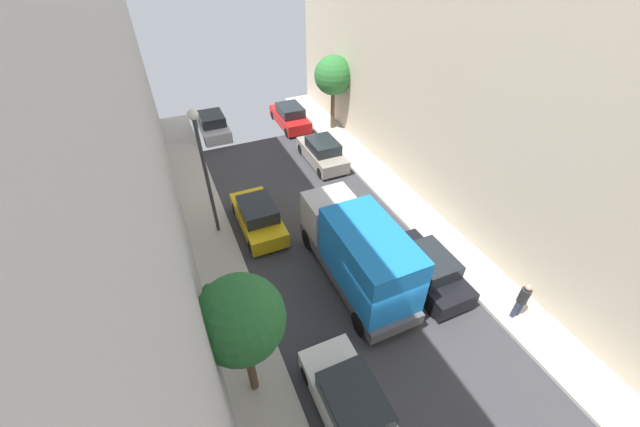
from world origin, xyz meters
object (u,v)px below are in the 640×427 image
parked_car_right_3 (322,152)px  parked_car_right_2 (427,269)px  pedestrian (522,299)px  delivery_truck (358,251)px  street_tree_1 (333,76)px  lamp_post (203,158)px  street_tree_2 (240,320)px  potted_plant_0 (209,291)px  parked_car_left_2 (352,405)px  parked_car_right_4 (290,117)px  parked_car_left_4 (213,125)px  parked_car_left_3 (258,217)px

parked_car_right_3 → parked_car_right_2: bearing=-90.0°
pedestrian → delivery_truck: bearing=139.4°
street_tree_1 → lamp_post: lamp_post is taller
street_tree_2 → lamp_post: (0.55, 8.19, 0.42)m
parked_car_right_2 → street_tree_2: size_ratio=0.87×
parked_car_right_3 → lamp_post: bearing=-151.6°
parked_car_right_3 → potted_plant_0: parked_car_right_3 is taller
pedestrian → potted_plant_0: 11.88m
street_tree_2 → street_tree_1: bearing=57.1°
parked_car_left_2 → parked_car_right_4: (5.40, 19.88, 0.00)m
parked_car_right_3 → lamp_post: (-7.30, -3.95, 3.42)m
street_tree_2 → lamp_post: bearing=86.2°
parked_car_left_4 → parked_car_right_4: bearing=-8.9°
parked_car_left_3 → lamp_post: bearing=165.3°
parked_car_right_2 → lamp_post: size_ratio=0.68×
street_tree_2 → delivery_truck: bearing=27.6°
parked_car_left_2 → street_tree_1: street_tree_1 is taller
parked_car_right_3 → potted_plant_0: (-8.46, -7.92, -0.18)m
parked_car_left_4 → street_tree_1: 8.94m
parked_car_left_4 → delivery_truck: delivery_truck is taller
parked_car_right_2 → street_tree_1: (2.58, 14.56, 3.11)m
potted_plant_0 → parked_car_right_2: bearing=-17.3°
parked_car_right_2 → parked_car_right_3: same height
parked_car_left_2 → parked_car_left_4: size_ratio=1.00×
parked_car_right_3 → street_tree_1: (2.58, 4.00, 3.11)m
parked_car_left_3 → parked_car_right_2: bearing=-48.6°
parked_car_right_2 → street_tree_2: street_tree_2 is taller
parked_car_right_2 → potted_plant_0: bearing=162.7°
street_tree_1 → potted_plant_0: 16.57m
parked_car_left_4 → lamp_post: bearing=-100.3°
pedestrian → parked_car_right_4: bearing=96.0°
parked_car_right_2 → parked_car_right_4: 16.27m
parked_car_left_3 → parked_car_right_3: same height
street_tree_1 → potted_plant_0: street_tree_1 is taller
street_tree_1 → street_tree_2: bearing=-122.9°
pedestrian → potted_plant_0: size_ratio=2.43×
street_tree_1 → lamp_post: (-9.88, -7.94, 0.31)m
street_tree_2 → potted_plant_0: size_ratio=6.82×
parked_car_left_4 → lamp_post: 11.20m
parked_car_right_3 → lamp_post: 8.97m
parked_car_left_2 → lamp_post: bearing=100.5°
parked_car_right_4 → pedestrian: pedestrian is taller
delivery_truck → street_tree_2: (-5.15, -2.69, 1.93)m
parked_car_left_2 → pedestrian: (7.41, 0.69, 0.35)m
parked_car_left_3 → street_tree_1: bearing=46.6°
delivery_truck → parked_car_right_3: bearing=74.0°
parked_car_right_2 → lamp_post: 10.43m
pedestrian → street_tree_1: bearing=88.1°
parked_car_right_4 → street_tree_2: bearing=-113.7°
parked_car_left_2 → delivery_truck: 5.55m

